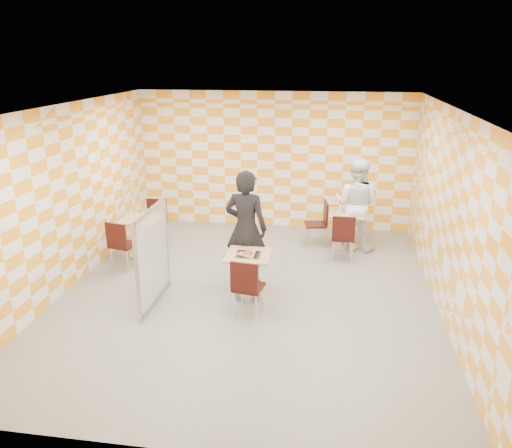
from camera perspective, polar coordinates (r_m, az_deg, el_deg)
The scene contains 15 objects.
room_shell at distance 8.24m, azimuth -0.33°, elevation 3.10°, with size 7.00×7.00×7.00m.
main_table at distance 7.96m, azimuth -0.87°, elevation -5.09°, with size 0.70×0.70×0.75m.
second_table at distance 10.15m, azimuth 10.29°, elevation -0.01°, with size 0.70×0.70×0.75m.
empty_table at distance 9.88m, azimuth -13.07°, elevation -0.72°, with size 0.70×0.70×0.75m.
chair_main_front at distance 7.35m, azimuth -1.08°, elevation -6.90°, with size 0.48×0.49×0.92m.
chair_second_front at distance 9.46m, azimuth 9.94°, elevation -1.18°, with size 0.43×0.44×0.92m.
chair_second_side at distance 10.20m, azimuth 7.36°, elevation 0.45°, with size 0.49×0.48×0.92m.
chair_empty_near at distance 9.28m, azimuth -15.23°, elevation -1.97°, with size 0.51×0.52×0.92m.
chair_empty_far at distance 10.44m, azimuth -11.37°, elevation 0.66°, with size 0.43×0.44×0.92m.
partition at distance 7.87m, azimuth -11.70°, elevation -3.57°, with size 0.08×1.38×1.55m.
man_dark at distance 8.30m, azimuth -1.16°, elevation -0.50°, with size 0.72×0.47×1.98m, color black.
man_white at distance 10.11m, azimuth 11.36°, elevation 2.28°, with size 0.89×0.70×1.84m, color white.
pizza_on_foil at distance 7.84m, azimuth -0.90°, elevation -3.41°, with size 0.40×0.40×0.04m.
sport_bottle at distance 10.10m, azimuth 9.62°, elevation 1.89°, with size 0.06×0.06×0.20m.
soda_bottle at distance 10.08m, azimuth 10.79°, elevation 1.89°, with size 0.07×0.07×0.23m.
Camera 1 is at (1.25, -7.29, 3.74)m, focal length 35.00 mm.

